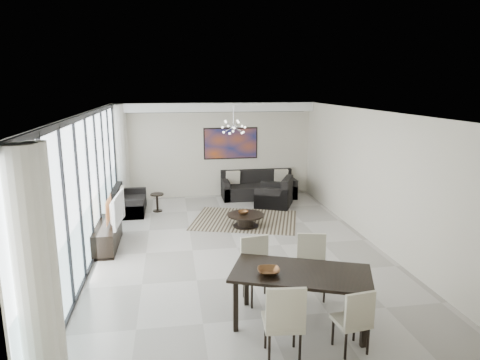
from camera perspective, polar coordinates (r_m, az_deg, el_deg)
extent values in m
cube|color=#A8A39B|center=(9.31, -0.38, -8.95)|extent=(6.00, 9.00, 0.02)
cube|color=white|center=(8.68, -0.41, 9.02)|extent=(6.00, 9.00, 0.02)
cube|color=beige|center=(13.26, -3.40, 4.00)|extent=(6.00, 0.02, 2.90)
cube|color=beige|center=(4.72, 8.25, -12.42)|extent=(6.00, 0.02, 2.90)
cube|color=beige|center=(9.79, 17.17, 0.36)|extent=(0.02, 9.00, 2.90)
cube|color=silver|center=(8.94, -19.64, -0.96)|extent=(0.01, 8.95, 2.85)
cube|color=black|center=(8.72, -20.06, 8.02)|extent=(0.04, 8.95, 0.10)
cube|color=black|center=(9.35, -18.74, -9.44)|extent=(0.04, 8.95, 0.06)
cube|color=black|center=(5.22, -26.91, -11.18)|extent=(0.04, 0.05, 2.88)
cube|color=black|center=(6.12, -24.15, -7.48)|extent=(0.04, 0.05, 2.88)
cube|color=black|center=(7.04, -22.13, -4.73)|extent=(0.04, 0.05, 2.88)
cube|color=black|center=(7.98, -20.59, -2.62)|extent=(0.04, 0.05, 2.88)
cube|color=black|center=(8.93, -19.38, -0.95)|extent=(0.04, 0.05, 2.88)
cube|color=black|center=(9.89, -18.41, 0.39)|extent=(0.04, 0.05, 2.88)
cube|color=black|center=(10.86, -17.61, 1.50)|extent=(0.04, 0.05, 2.88)
cube|color=black|center=(11.83, -16.95, 2.42)|extent=(0.04, 0.05, 2.88)
cube|color=black|center=(12.81, -16.38, 3.20)|extent=(0.04, 0.05, 2.88)
cylinder|color=white|center=(5.05, -25.87, -11.88)|extent=(0.36, 0.36, 2.85)
cylinder|color=white|center=(12.94, -15.69, 3.34)|extent=(0.36, 0.36, 2.85)
cube|color=white|center=(12.94, -3.39, 9.66)|extent=(5.98, 0.40, 0.26)
cube|color=#A24416|center=(13.27, -1.25, 4.90)|extent=(1.68, 0.04, 0.98)
cylinder|color=silver|center=(11.21, -0.87, 8.48)|extent=(0.02, 0.02, 0.55)
sphere|color=silver|center=(11.23, -0.86, 7.08)|extent=(0.12, 0.12, 0.12)
cube|color=black|center=(11.11, 0.69, -5.34)|extent=(3.08, 2.69, 0.01)
cylinder|color=black|center=(10.54, 0.78, -4.68)|extent=(0.91, 0.91, 0.04)
cylinder|color=black|center=(10.59, 0.78, -5.50)|extent=(0.40, 0.40, 0.28)
cylinder|color=black|center=(10.63, 0.77, -6.15)|extent=(0.64, 0.64, 0.03)
imported|color=brown|center=(10.53, 0.43, -4.36)|extent=(0.31, 0.31, 0.08)
cube|color=black|center=(13.25, 2.49, -1.49)|extent=(2.25, 0.92, 0.41)
cube|color=black|center=(13.51, 2.19, 0.57)|extent=(2.25, 0.18, 0.41)
cube|color=black|center=(13.06, -1.95, -1.28)|extent=(0.18, 0.92, 0.59)
cube|color=black|center=(13.47, 6.81, -0.93)|extent=(0.18, 0.92, 0.59)
cube|color=black|center=(12.11, -14.47, -3.36)|extent=(0.82, 1.46, 0.36)
cube|color=black|center=(12.05, -16.11, -1.74)|extent=(0.16, 1.46, 0.36)
cube|color=black|center=(11.47, -14.76, -3.85)|extent=(0.82, 0.16, 0.53)
cube|color=black|center=(12.71, -14.24, -2.21)|extent=(0.82, 0.16, 0.53)
cube|color=black|center=(12.39, 4.53, -2.50)|extent=(1.28, 1.31, 0.42)
cube|color=black|center=(12.22, 6.31, -0.70)|extent=(0.59, 0.99, 0.42)
cube|color=black|center=(12.75, 4.88, -1.62)|extent=(0.94, 0.57, 0.61)
cube|color=black|center=(11.98, 4.17, -2.55)|extent=(0.94, 0.57, 0.61)
cylinder|color=black|center=(11.96, -11.01, -1.89)|extent=(0.36, 0.36, 0.04)
cylinder|color=black|center=(12.03, -10.96, -3.03)|extent=(0.06, 0.06, 0.46)
cylinder|color=black|center=(12.09, -10.92, -4.05)|extent=(0.26, 0.26, 0.03)
cube|color=black|center=(9.73, -17.29, -7.05)|extent=(0.46, 1.62, 0.51)
imported|color=gray|center=(9.52, -16.58, -3.80)|extent=(0.22, 1.13, 0.65)
cube|color=black|center=(6.32, 8.14, -12.21)|extent=(2.19, 1.64, 0.04)
cube|color=black|center=(6.27, -0.59, -16.45)|extent=(0.07, 0.07, 0.78)
cube|color=black|center=(6.94, 0.85, -13.44)|extent=(0.07, 0.07, 0.78)
cube|color=black|center=(6.18, 16.24, -17.50)|extent=(0.07, 0.07, 0.78)
cube|color=black|center=(6.85, 15.82, -14.32)|extent=(0.07, 0.07, 0.78)
cube|color=beige|center=(5.74, 5.70, -18.35)|extent=(0.53, 0.53, 0.06)
cube|color=beige|center=(5.42, 6.15, -16.99)|extent=(0.49, 0.10, 0.60)
cylinder|color=black|center=(6.01, 3.42, -19.65)|extent=(0.04, 0.04, 0.46)
cylinder|color=black|center=(5.75, 8.00, -21.41)|extent=(0.04, 0.04, 0.46)
cube|color=beige|center=(6.05, 14.59, -17.74)|extent=(0.47, 0.47, 0.05)
cube|color=beige|center=(5.81, 15.69, -16.54)|extent=(0.42, 0.10, 0.51)
cylinder|color=black|center=(6.21, 12.29, -19.15)|extent=(0.04, 0.04, 0.39)
cylinder|color=black|center=(6.13, 16.69, -19.88)|extent=(0.04, 0.04, 0.39)
cube|color=beige|center=(7.01, 2.52, -12.35)|extent=(0.55, 0.55, 0.06)
cube|color=beige|center=(7.08, 1.92, -9.71)|extent=(0.48, 0.13, 0.58)
cylinder|color=black|center=(7.04, 4.54, -14.59)|extent=(0.04, 0.04, 0.45)
cylinder|color=black|center=(7.22, 0.53, -13.79)|extent=(0.04, 0.04, 0.45)
cube|color=beige|center=(7.24, 9.58, -11.74)|extent=(0.56, 0.56, 0.06)
cube|color=beige|center=(7.32, 9.49, -9.18)|extent=(0.47, 0.15, 0.57)
cylinder|color=black|center=(7.20, 11.17, -14.15)|extent=(0.04, 0.04, 0.44)
cylinder|color=black|center=(7.49, 7.92, -12.92)|extent=(0.04, 0.04, 0.44)
imported|color=brown|center=(6.18, 3.84, -12.05)|extent=(0.35, 0.35, 0.08)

